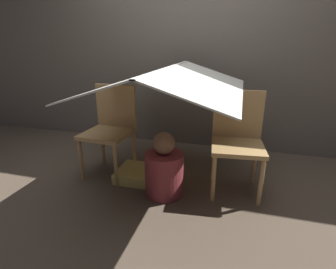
# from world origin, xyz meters

# --- Properties ---
(ground_plane) EXTENTS (8.80, 8.80, 0.00)m
(ground_plane) POSITION_xyz_m (0.00, 0.00, 0.00)
(ground_plane) COLOR brown
(wall_back) EXTENTS (7.00, 0.05, 2.50)m
(wall_back) POSITION_xyz_m (0.00, 1.21, 1.25)
(wall_back) COLOR #6B6056
(wall_back) RESTS_ON ground_plane
(chair_left) EXTENTS (0.46, 0.46, 0.87)m
(chair_left) POSITION_xyz_m (-0.60, 0.23, 0.48)
(chair_left) COLOR tan
(chair_left) RESTS_ON ground_plane
(chair_right) EXTENTS (0.47, 0.47, 0.87)m
(chair_right) POSITION_xyz_m (0.60, 0.23, 0.48)
(chair_right) COLOR tan
(chair_right) RESTS_ON ground_plane
(sheet_canopy) EXTENTS (1.22, 1.50, 0.20)m
(sheet_canopy) POSITION_xyz_m (0.00, 0.15, 0.97)
(sheet_canopy) COLOR silver
(person_front) EXTENTS (0.33, 0.33, 0.57)m
(person_front) POSITION_xyz_m (0.02, -0.05, 0.23)
(person_front) COLOR maroon
(person_front) RESTS_ON ground_plane
(floor_cushion) EXTENTS (0.45, 0.36, 0.10)m
(floor_cushion) POSITION_xyz_m (-0.26, 0.14, 0.05)
(floor_cushion) COLOR #E5CC66
(floor_cushion) RESTS_ON ground_plane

